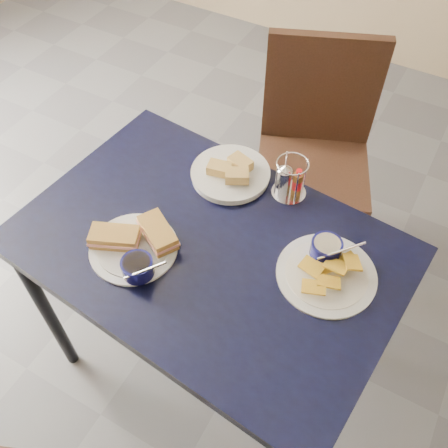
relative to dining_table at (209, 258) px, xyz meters
The scene contains 7 objects.
ground 0.70m from the dining_table, 41.94° to the right, with size 6.00×6.00×0.00m, color #4C4C51.
dining_table is the anchor object (origin of this frame).
chair_far 0.82m from the dining_table, 84.88° to the left, with size 0.58×0.59×0.96m.
sandwich_plate 0.23m from the dining_table, 144.79° to the right, with size 0.30×0.26×0.12m.
plantain_plate 0.36m from the dining_table, 14.60° to the left, with size 0.28×0.28×0.12m.
bread_basket 0.30m from the dining_table, 105.25° to the left, with size 0.26×0.26×0.07m.
condiment_caddy 0.35m from the dining_table, 68.97° to the left, with size 0.11×0.11×0.14m.
Camera 1 is at (0.34, -0.63, 1.93)m, focal length 40.00 mm.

